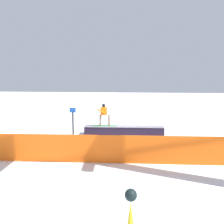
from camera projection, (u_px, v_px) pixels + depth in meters
ground_plane at (124, 135)px, 13.55m from camera, size 120.00×120.00×0.00m
grind_box at (124, 131)px, 13.52m from camera, size 5.08×1.10×0.56m
snowboarder at (104, 114)px, 13.43m from camera, size 1.54×0.64×1.43m
safety_fence at (113, 149)px, 8.68m from camera, size 10.05×1.01×1.18m
trail_marker at (73, 120)px, 13.52m from camera, size 0.40×0.10×1.73m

